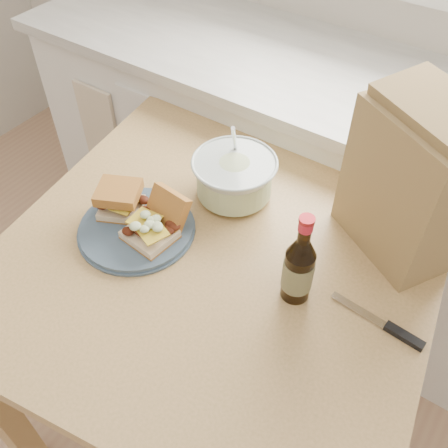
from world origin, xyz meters
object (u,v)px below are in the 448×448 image
Objects in this scene: plate at (137,228)px; beer_bottle at (299,268)px; coleslaw_bowl at (234,179)px; paper_bag at (412,185)px; dining_table at (219,281)px.

beer_bottle reaches higher than plate.
paper_bag reaches higher than coleslaw_bowl.
dining_table is 3.24× the size of paper_bag.
beer_bottle reaches higher than coleslaw_bowl.
coleslaw_bowl is 0.34m from beer_bottle.
coleslaw_bowl is 0.62× the size of paper_bag.
coleslaw_bowl is at bearing -137.51° from paper_bag.
dining_table is at bearing -110.53° from paper_bag.
paper_bag is (0.40, 0.08, 0.12)m from coleslaw_bowl.
coleslaw_bowl is 0.92× the size of beer_bottle.
plate is 0.28m from coleslaw_bowl.
dining_table is 0.52m from paper_bag.
coleslaw_bowl is at bearing 133.16° from beer_bottle.
dining_table is at bearing 163.92° from beer_bottle.
beer_bottle is at bearing -11.43° from dining_table.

